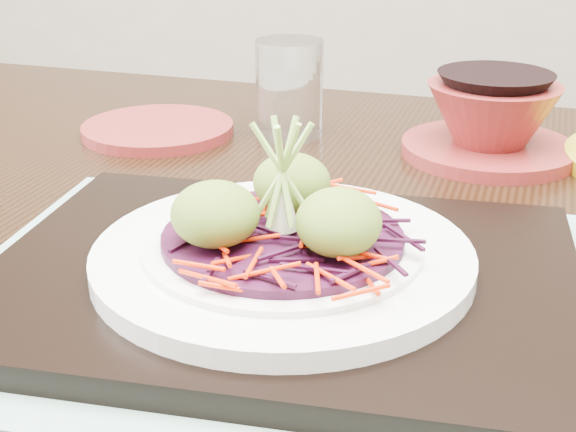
# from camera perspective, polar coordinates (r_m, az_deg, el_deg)

# --- Properties ---
(dining_table) EXTENTS (1.37, 1.02, 0.79)m
(dining_table) POSITION_cam_1_polar(r_m,az_deg,el_deg) (0.63, 1.20, -10.11)
(dining_table) COLOR black
(dining_table) RESTS_ON ground
(placemat) EXTENTS (0.42, 0.34, 0.00)m
(placemat) POSITION_cam_1_polar(r_m,az_deg,el_deg) (0.50, -0.37, -5.42)
(placemat) COLOR gray
(placemat) RESTS_ON dining_table
(serving_tray) EXTENTS (0.37, 0.28, 0.02)m
(serving_tray) POSITION_cam_1_polar(r_m,az_deg,el_deg) (0.49, -0.37, -4.42)
(serving_tray) COLOR black
(serving_tray) RESTS_ON placemat
(white_plate) EXTENTS (0.23, 0.23, 0.02)m
(white_plate) POSITION_cam_1_polar(r_m,az_deg,el_deg) (0.49, -0.38, -2.78)
(white_plate) COLOR white
(white_plate) RESTS_ON serving_tray
(cabbage_bed) EXTENTS (0.15, 0.15, 0.01)m
(cabbage_bed) POSITION_cam_1_polar(r_m,az_deg,el_deg) (0.48, -0.38, -1.53)
(cabbage_bed) COLOR #370B23
(cabbage_bed) RESTS_ON white_plate
(carrot_julienne) EXTENTS (0.18, 0.18, 0.01)m
(carrot_julienne) POSITION_cam_1_polar(r_m,az_deg,el_deg) (0.48, -0.38, -0.75)
(carrot_julienne) COLOR red
(carrot_julienne) RESTS_ON cabbage_bed
(guacamole_scoops) EXTENTS (0.13, 0.11, 0.04)m
(guacamole_scoops) POSITION_cam_1_polar(r_m,az_deg,el_deg) (0.47, -0.40, 0.71)
(guacamole_scoops) COLOR #5D7422
(guacamole_scoops) RESTS_ON cabbage_bed
(scallion_garnish) EXTENTS (0.05, 0.05, 0.08)m
(scallion_garnish) POSITION_cam_1_polar(r_m,az_deg,el_deg) (0.47, -0.39, 2.75)
(scallion_garnish) COLOR #88B749
(scallion_garnish) RESTS_ON cabbage_bed
(terracotta_side_plate) EXTENTS (0.21, 0.21, 0.01)m
(terracotta_side_plate) POSITION_cam_1_polar(r_m,az_deg,el_deg) (0.82, -9.24, 6.12)
(terracotta_side_plate) COLOR maroon
(terracotta_side_plate) RESTS_ON dining_table
(water_glass) EXTENTS (0.09, 0.09, 0.09)m
(water_glass) POSITION_cam_1_polar(r_m,az_deg,el_deg) (0.79, 0.10, 9.04)
(water_glass) COLOR white
(water_glass) RESTS_ON dining_table
(terracotta_bowl_set) EXTENTS (0.22, 0.22, 0.07)m
(terracotta_bowl_set) POSITION_cam_1_polar(r_m,az_deg,el_deg) (0.76, 14.24, 6.36)
(terracotta_bowl_set) COLOR maroon
(terracotta_bowl_set) RESTS_ON dining_table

